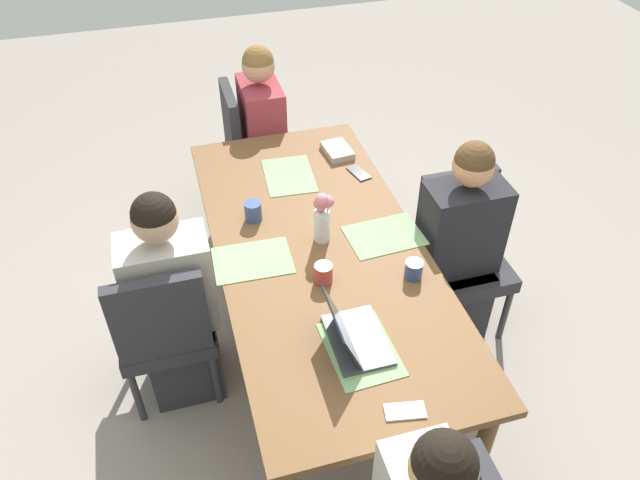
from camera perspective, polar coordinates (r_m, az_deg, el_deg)
The scene contains 20 objects.
ground_plane at distance 3.45m, azimuth 0.00°, elevation -10.01°, with size 10.00×10.00×0.00m, color gray.
dining_table at distance 2.97m, azimuth 0.00°, elevation -1.80°, with size 2.14×0.97×0.74m.
chair_head_right_left_near at distance 4.14m, azimuth -6.41°, elevation 8.76°, with size 0.44×0.44×0.90m.
person_head_right_left_near at distance 4.09m, azimuth -5.24°, elevation 8.83°, with size 0.40×0.36×1.19m.
chair_far_left_mid at distance 2.98m, azimuth -14.24°, elevation -7.77°, with size 0.44×0.44×0.90m.
person_far_left_mid at distance 3.01m, azimuth -13.31°, elevation -6.19°, with size 0.36×0.40×1.19m.
chair_near_left_far at distance 3.38m, azimuth 12.85°, elevation -0.57°, with size 0.44×0.44×0.90m.
person_near_left_far at distance 3.29m, azimuth 12.54°, elevation -1.22°, with size 0.36×0.40×1.19m.
flower_vase at distance 2.87m, azimuth 0.21°, elevation 2.41°, with size 0.08×0.10×0.27m.
placemat_head_right_left_near at distance 3.39m, azimuth -2.94°, elevation 5.97°, with size 0.36×0.26×0.00m, color #7FAD70.
placemat_far_left_mid at distance 2.87m, azimuth -6.28°, elevation -1.85°, with size 0.36×0.26×0.00m, color #7FAD70.
placemat_near_left_far at distance 3.00m, azimuth 5.99°, elevation 0.40°, with size 0.36×0.26×0.00m, color #7FAD70.
placemat_head_left_right_near at distance 2.50m, azimuth 3.79°, elevation -10.06°, with size 0.36×0.26×0.00m, color #7FAD70.
laptop_head_left_right_near at distance 2.49m, azimuth 3.04°, elevation -8.84°, with size 0.32×0.22×0.20m.
coffee_mug_near_left at distance 2.78m, azimuth 8.67°, elevation -2.73°, with size 0.08×0.08×0.09m, color #33477A.
coffee_mug_near_right at distance 2.72m, azimuth 0.32°, elevation -3.11°, with size 0.08×0.08×0.09m, color #AD3D38.
coffee_mug_centre_left at distance 3.07m, azimuth -6.22°, elevation 2.66°, with size 0.09×0.09×0.10m, color #33477A.
book_red_cover at distance 3.57m, azimuth 1.62°, elevation 8.29°, with size 0.20×0.14×0.04m, color #B2A38E.
phone_black at distance 3.42m, azimuth 3.62°, elevation 6.22°, with size 0.15×0.07×0.01m, color black.
phone_silver at distance 2.34m, azimuth 7.87°, elevation -15.42°, with size 0.15×0.07×0.01m, color silver.
Camera 1 is at (-2.11, 0.60, 2.67)m, focal length 34.55 mm.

